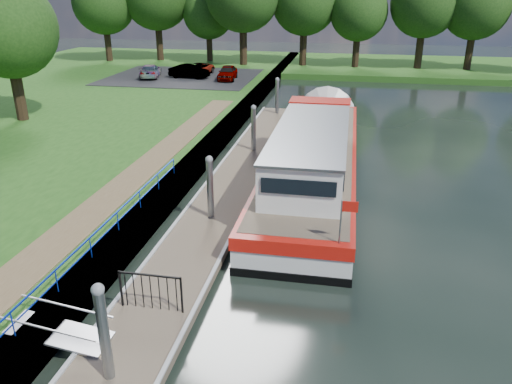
% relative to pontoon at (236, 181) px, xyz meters
% --- Properties ---
extents(ground, '(160.00, 160.00, 0.00)m').
position_rel_pontoon_xyz_m(ground, '(0.00, -13.00, -0.18)').
color(ground, black).
rests_on(ground, ground).
extents(bank_edge, '(1.10, 90.00, 0.78)m').
position_rel_pontoon_xyz_m(bank_edge, '(-2.55, 2.00, 0.20)').
color(bank_edge, '#473D2D').
rests_on(bank_edge, ground).
extents(far_bank, '(60.00, 18.00, 0.60)m').
position_rel_pontoon_xyz_m(far_bank, '(12.00, 39.00, 0.12)').
color(far_bank, '#1F4C15').
rests_on(far_bank, ground).
extents(footpath, '(1.60, 40.00, 0.05)m').
position_rel_pontoon_xyz_m(footpath, '(-4.40, -5.00, 0.62)').
color(footpath, brown).
rests_on(footpath, riverbank).
extents(carpark, '(14.00, 12.00, 0.06)m').
position_rel_pontoon_xyz_m(carpark, '(-11.00, 25.00, 0.62)').
color(carpark, black).
rests_on(carpark, riverbank).
extents(blue_fence, '(0.04, 18.04, 0.72)m').
position_rel_pontoon_xyz_m(blue_fence, '(-2.75, -10.00, 1.13)').
color(blue_fence, '#0C2DBF').
rests_on(blue_fence, riverbank).
extents(pontoon, '(2.50, 30.00, 0.56)m').
position_rel_pontoon_xyz_m(pontoon, '(0.00, 0.00, 0.00)').
color(pontoon, brown).
rests_on(pontoon, ground).
extents(mooring_piles, '(0.30, 27.30, 3.55)m').
position_rel_pontoon_xyz_m(mooring_piles, '(0.00, 0.00, 1.10)').
color(mooring_piles, gray).
rests_on(mooring_piles, ground).
extents(gangway, '(2.58, 1.00, 0.92)m').
position_rel_pontoon_xyz_m(gangway, '(-1.85, -12.50, 0.44)').
color(gangway, '#A5A8AD').
rests_on(gangway, ground).
extents(gate_panel, '(1.85, 0.05, 1.15)m').
position_rel_pontoon_xyz_m(gate_panel, '(-0.00, -10.80, 0.97)').
color(gate_panel, black).
rests_on(gate_panel, ground).
extents(barge, '(4.36, 21.15, 4.78)m').
position_rel_pontoon_xyz_m(barge, '(3.60, 2.35, 0.90)').
color(barge, black).
rests_on(barge, ground).
extents(bank_tree_a, '(6.12, 6.12, 9.72)m').
position_rel_pontoon_xyz_m(bank_tree_a, '(-15.99, 7.08, 6.84)').
color(bank_tree_a, '#332316').
rests_on(bank_tree_a, riverbank).
extents(car_a, '(1.87, 3.97, 1.31)m').
position_rel_pontoon_xyz_m(car_a, '(-6.22, 24.03, 1.31)').
color(car_a, '#999999').
rests_on(car_a, carpark).
extents(car_b, '(3.94, 1.71, 1.26)m').
position_rel_pontoon_xyz_m(car_b, '(-10.05, 24.30, 1.28)').
color(car_b, '#999999').
rests_on(car_b, carpark).
extents(car_c, '(2.73, 4.53, 1.23)m').
position_rel_pontoon_xyz_m(car_c, '(-13.77, 23.85, 1.27)').
color(car_c, '#999999').
rests_on(car_c, carpark).
extents(car_d, '(2.67, 4.26, 1.10)m').
position_rel_pontoon_xyz_m(car_d, '(-9.76, 26.29, 1.20)').
color(car_d, '#999999').
rests_on(car_d, carpark).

